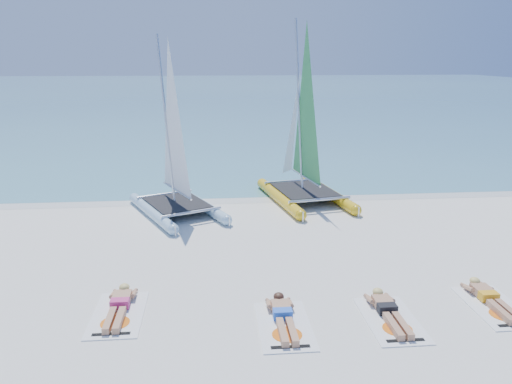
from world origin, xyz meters
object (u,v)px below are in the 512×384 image
at_px(catamaran_yellow, 301,142).
at_px(sunbather_a, 120,305).
at_px(towel_d, 494,307).
at_px(towel_c, 391,320).
at_px(sunbather_d, 490,297).
at_px(catamaran_blue, 174,160).
at_px(towel_a, 118,314).
at_px(towel_b, 284,325).
at_px(sunbather_c, 388,310).
at_px(sunbather_b, 283,315).

relative_size(catamaran_yellow, sunbather_a, 3.73).
distance_m(sunbather_a, towel_d, 7.63).
distance_m(towel_c, sunbather_d, 2.35).
bearing_deg(catamaran_yellow, towel_c, -99.30).
relative_size(catamaran_blue, sunbather_d, 3.38).
relative_size(catamaran_blue, towel_a, 3.15).
relative_size(catamaran_yellow, towel_b, 3.48).
xyz_separation_m(towel_b, towel_c, (2.09, 0.02, 0.00)).
bearing_deg(towel_a, sunbather_a, 90.00).
relative_size(sunbather_a, towel_b, 0.93).
bearing_deg(sunbather_d, towel_d, -90.00).
relative_size(towel_a, sunbather_c, 1.07).
bearing_deg(towel_b, sunbather_d, 6.93).
relative_size(catamaran_blue, towel_b, 3.15).
distance_m(towel_c, towel_d, 2.31).
bearing_deg(catamaran_yellow, sunbather_c, -99.26).
bearing_deg(sunbather_b, catamaran_blue, 109.21).
xyz_separation_m(towel_c, sunbather_c, (0.00, 0.19, 0.11)).
distance_m(catamaran_blue, sunbather_a, 6.70).
relative_size(sunbather_c, towel_d, 0.93).
bearing_deg(catamaran_blue, towel_c, -82.66).
height_order(sunbather_b, towel_c, sunbather_b).
height_order(sunbather_c, sunbather_d, same).
bearing_deg(sunbather_b, towel_d, 1.95).
height_order(towel_a, sunbather_b, sunbather_b).
bearing_deg(sunbather_a, sunbather_d, -2.78).
bearing_deg(catamaran_blue, sunbather_a, -121.08).
bearing_deg(towel_d, catamaran_yellow, 106.59).
bearing_deg(towel_b, catamaran_blue, 108.75).
relative_size(towel_a, sunbather_a, 1.07).
height_order(sunbather_a, sunbather_b, same).
xyz_separation_m(sunbather_a, sunbather_d, (7.61, -0.37, 0.00)).
relative_size(towel_c, sunbather_c, 1.07).
relative_size(catamaran_yellow, sunbather_d, 3.73).
xyz_separation_m(towel_b, sunbather_c, (2.09, 0.21, 0.11)).
relative_size(catamaran_blue, sunbather_b, 3.38).
xyz_separation_m(towel_c, towel_d, (2.29, 0.32, 0.00)).
bearing_deg(sunbather_d, sunbather_c, -172.00).
relative_size(catamaran_blue, catamaran_yellow, 0.91).
bearing_deg(catamaran_blue, towel_b, -95.93).
distance_m(catamaran_yellow, sunbather_a, 9.62).
height_order(sunbather_b, sunbather_d, same).
relative_size(towel_b, sunbather_d, 1.07).
relative_size(catamaran_blue, towel_c, 3.15).
height_order(catamaran_yellow, towel_a, catamaran_yellow).
height_order(sunbather_c, towel_d, sunbather_c).
distance_m(towel_a, towel_b, 3.30).
distance_m(catamaran_blue, towel_c, 8.83).
distance_m(catamaran_blue, catamaran_yellow, 4.60).
distance_m(towel_a, sunbather_c, 5.34).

